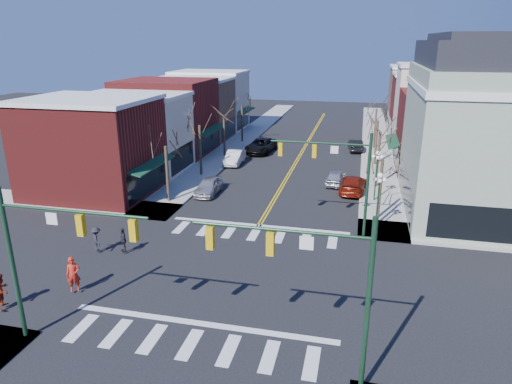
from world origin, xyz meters
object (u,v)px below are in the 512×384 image
Objects in this scene: car_right_near at (353,184)px; pedestrian_dark_b at (97,239)px; pedestrian_red_b at (2,290)px; victorian_corner at (497,128)px; car_left_mid at (235,157)px; car_right_mid at (336,177)px; pedestrian_dark_a at (123,240)px; lamppost_midblock at (377,167)px; car_right_far at (355,145)px; pedestrian_red_a at (73,274)px; car_left_near at (209,186)px; lamppost_corner at (379,192)px; car_left_far at (261,146)px.

pedestrian_dark_b reaches higher than car_right_near.
pedestrian_red_b is 1.17× the size of pedestrian_dark_b.
victorian_corner is 3.15× the size of car_left_mid.
car_right_mid is 21.46m from pedestrian_dark_a.
victorian_corner is 3.29× the size of lamppost_midblock.
car_left_mid reaches higher than car_right_near.
car_right_near is (-10.10, 2.73, -5.93)m from victorian_corner.
car_left_mid is 12.25m from car_right_mid.
car_right_far is at bearing -35.55° from pedestrian_red_b.
pedestrian_red_a is 1.04× the size of pedestrian_red_b.
pedestrian_dark_a is (0.17, 4.94, -0.19)m from pedestrian_red_a.
pedestrian_red_a is 4.87m from pedestrian_dark_b.
pedestrian_red_a is (-15.67, -18.49, -1.84)m from lamppost_midblock.
car_left_mid is 27.66m from pedestrian_red_a.
pedestrian_red_a is 4.95m from pedestrian_dark_a.
victorian_corner is 23.15m from car_left_near.
pedestrian_red_b reaches higher than car_left_near.
victorian_corner reaches higher than lamppost_corner.
lamppost_corner is 1.02× the size of car_left_near.
lamppost_midblock is 2.33× the size of pedestrian_red_b.
car_right_far is at bearing 118.55° from victorian_corner.
car_left_far is (1.06, 16.24, 0.10)m from car_left_near.
pedestrian_red_a is (-1.61, -17.31, 0.40)m from car_left_near.
lamppost_midblock reaches higher than car_left_far.
car_left_far is 1.39× the size of car_right_far.
car_left_far is 1.18× the size of car_right_near.
car_left_near is 0.94× the size of car_left_mid.
pedestrian_red_b is at bearing -102.61° from car_left_near.
victorian_corner is 30.48m from pedestrian_red_a.
pedestrian_red_a reaches higher than car_left_far.
pedestrian_dark_b is (-4.16, -28.92, 0.12)m from car_left_far.
car_left_mid is 1.14× the size of car_right_mid.
lamppost_corner is at bearing -21.32° from car_left_near.
pedestrian_red_a is at bearing 155.16° from pedestrian_dark_b.
lamppost_corner reaches higher than car_left_mid.
pedestrian_red_b reaches higher than car_left_mid.
pedestrian_dark_a reaches higher than car_left_near.
lamppost_corner reaches higher than car_left_near.
car_right_near is 28.16m from pedestrian_red_b.
car_left_far is at bearing 130.81° from lamppost_midblock.
lamppost_corner is 11.43m from car_right_mid.
car_right_near is 2.59× the size of pedestrian_red_a.
pedestrian_red_b reaches higher than car_right_near.
victorian_corner is 2.84× the size of car_right_near.
lamppost_corner is 2.23× the size of pedestrian_red_a.
victorian_corner is at bearing -24.83° from car_left_mid.
lamppost_corner is at bearing -54.68° from car_left_far.
lamppost_corner reaches higher than pedestrian_red_a.
car_left_mid is 22.71m from pedestrian_dark_a.
pedestrian_dark_b is (-3.10, -12.68, 0.22)m from car_left_near.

